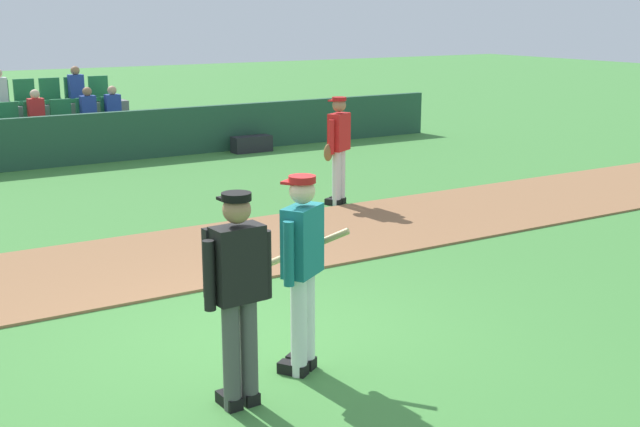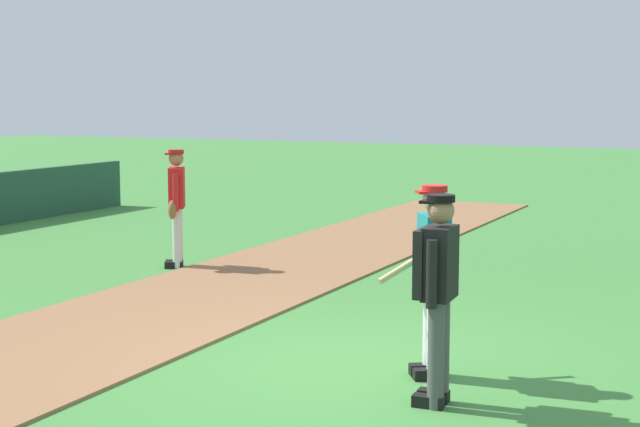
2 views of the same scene
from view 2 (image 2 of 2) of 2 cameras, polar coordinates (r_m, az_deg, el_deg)
ground_plane at (r=9.26m, az=1.82°, el=-9.03°), size 80.00×80.00×0.00m
infield_dirt_path at (r=10.75m, az=-12.92°, el=-6.86°), size 28.00×2.67×0.03m
batter_teal_jersey at (r=8.78m, az=6.67°, el=-3.49°), size 0.73×0.70×1.76m
umpire_home_plate at (r=7.97m, az=6.93°, el=-4.33°), size 0.59×0.32×1.76m
runner_red_jersey at (r=14.44m, az=-8.48°, el=0.58°), size 0.64×0.43×1.76m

